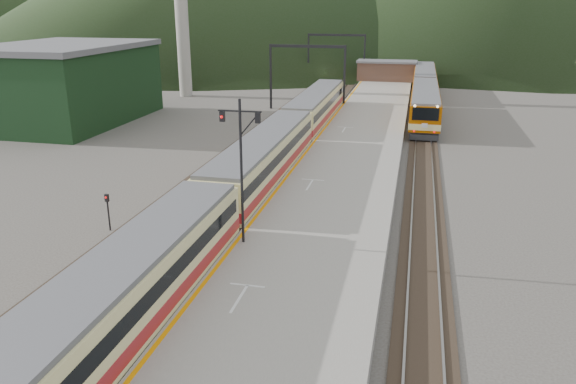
# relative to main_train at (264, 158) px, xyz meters

# --- Properties ---
(track_main) EXTENTS (2.60, 200.00, 0.23)m
(track_main) POSITION_rel_main_train_xyz_m (0.00, 15.92, -2.07)
(track_main) COLOR black
(track_main) RESTS_ON ground
(track_far) EXTENTS (2.60, 200.00, 0.23)m
(track_far) POSITION_rel_main_train_xyz_m (-5.00, 15.92, -2.07)
(track_far) COLOR black
(track_far) RESTS_ON ground
(track_second) EXTENTS (2.60, 200.00, 0.23)m
(track_second) POSITION_rel_main_train_xyz_m (11.50, 15.92, -2.07)
(track_second) COLOR black
(track_second) RESTS_ON ground
(platform) EXTENTS (8.00, 100.00, 1.00)m
(platform) POSITION_rel_main_train_xyz_m (5.60, 13.92, -1.64)
(platform) COLOR gray
(platform) RESTS_ON ground
(gantry_near) EXTENTS (9.55, 0.25, 8.00)m
(gantry_near) POSITION_rel_main_train_xyz_m (-2.85, 30.92, 3.45)
(gantry_near) COLOR black
(gantry_near) RESTS_ON ground
(gantry_far) EXTENTS (9.55, 0.25, 8.00)m
(gantry_far) POSITION_rel_main_train_xyz_m (-2.85, 55.92, 3.45)
(gantry_far) COLOR black
(gantry_far) RESTS_ON ground
(warehouse) EXTENTS (14.50, 20.50, 8.60)m
(warehouse) POSITION_rel_main_train_xyz_m (-28.00, 17.92, 2.18)
(warehouse) COLOR black
(warehouse) RESTS_ON ground
(station_shed) EXTENTS (9.40, 4.40, 3.10)m
(station_shed) POSITION_rel_main_train_xyz_m (5.60, 53.92, 0.43)
(station_shed) COLOR brown
(station_shed) RESTS_ON platform
(main_train) EXTENTS (3.13, 64.08, 3.82)m
(main_train) POSITION_rel_main_train_xyz_m (0.00, 0.00, 0.00)
(main_train) COLOR #E3D789
(main_train) RESTS_ON track_main
(second_train) EXTENTS (3.02, 41.12, 3.69)m
(second_train) POSITION_rel_main_train_xyz_m (11.50, 36.77, -0.07)
(second_train) COLOR #A24A00
(second_train) RESTS_ON track_second
(signal_mast) EXTENTS (2.20, 0.23, 7.51)m
(signal_mast) POSITION_rel_main_train_xyz_m (2.21, -12.33, 3.41)
(signal_mast) COLOR black
(signal_mast) RESTS_ON platform
(short_signal_a) EXTENTS (0.24, 0.19, 2.27)m
(short_signal_a) POSITION_rel_main_train_xyz_m (-2.02, -15.91, -0.67)
(short_signal_a) COLOR black
(short_signal_a) RESTS_ON ground
(short_signal_b) EXTENTS (0.26, 0.23, 2.27)m
(short_signal_b) POSITION_rel_main_train_xyz_m (-2.19, 8.48, -0.67)
(short_signal_b) COLOR black
(short_signal_b) RESTS_ON ground
(short_signal_c) EXTENTS (0.23, 0.17, 2.27)m
(short_signal_c) POSITION_rel_main_train_xyz_m (-6.75, -10.31, -0.67)
(short_signal_c) COLOR black
(short_signal_c) RESTS_ON ground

